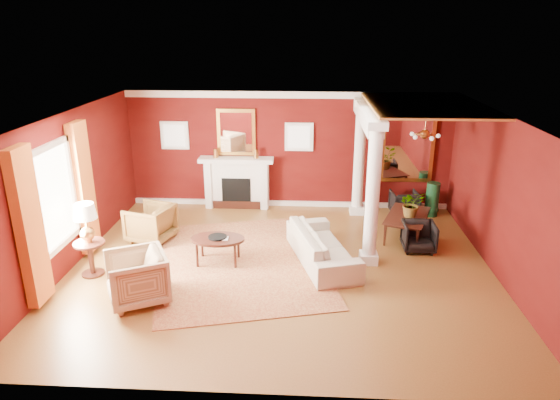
# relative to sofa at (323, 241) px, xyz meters

# --- Properties ---
(ground) EXTENTS (8.00, 8.00, 0.00)m
(ground) POSITION_rel_sofa_xyz_m (-0.79, -0.30, -0.45)
(ground) COLOR brown
(ground) RESTS_ON ground
(room_shell) EXTENTS (8.04, 7.04, 2.92)m
(room_shell) POSITION_rel_sofa_xyz_m (-0.79, -0.30, 1.57)
(room_shell) COLOR #520E0B
(room_shell) RESTS_ON ground
(fireplace) EXTENTS (1.85, 0.42, 1.29)m
(fireplace) POSITION_rel_sofa_xyz_m (-2.09, 3.02, 0.20)
(fireplace) COLOR white
(fireplace) RESTS_ON ground
(overmantel_mirror) EXTENTS (0.95, 0.07, 1.15)m
(overmantel_mirror) POSITION_rel_sofa_xyz_m (-2.09, 3.15, 1.45)
(overmantel_mirror) COLOR gold
(overmantel_mirror) RESTS_ON fireplace
(flank_window_left) EXTENTS (0.70, 0.07, 0.70)m
(flank_window_left) POSITION_rel_sofa_xyz_m (-3.64, 3.16, 1.35)
(flank_window_left) COLOR white
(flank_window_left) RESTS_ON room_shell
(flank_window_right) EXTENTS (0.70, 0.07, 0.70)m
(flank_window_right) POSITION_rel_sofa_xyz_m (-0.54, 3.16, 1.35)
(flank_window_right) COLOR white
(flank_window_right) RESTS_ON room_shell
(left_window) EXTENTS (0.21, 2.55, 2.60)m
(left_window) POSITION_rel_sofa_xyz_m (-4.69, -0.90, 0.98)
(left_window) COLOR white
(left_window) RESTS_ON room_shell
(column_front) EXTENTS (0.36, 0.36, 2.80)m
(column_front) POSITION_rel_sofa_xyz_m (0.91, 0.00, 0.98)
(column_front) COLOR white
(column_front) RESTS_ON ground
(column_back) EXTENTS (0.36, 0.36, 2.80)m
(column_back) POSITION_rel_sofa_xyz_m (0.91, 2.70, 0.98)
(column_back) COLOR white
(column_back) RESTS_ON ground
(header_beam) EXTENTS (0.30, 3.20, 0.32)m
(header_beam) POSITION_rel_sofa_xyz_m (0.91, 1.60, 2.17)
(header_beam) COLOR white
(header_beam) RESTS_ON column_front
(amber_ceiling) EXTENTS (2.30, 3.40, 0.04)m
(amber_ceiling) POSITION_rel_sofa_xyz_m (2.06, 1.45, 2.42)
(amber_ceiling) COLOR #D58A3E
(amber_ceiling) RESTS_ON room_shell
(dining_mirror) EXTENTS (1.30, 0.07, 1.70)m
(dining_mirror) POSITION_rel_sofa_xyz_m (2.11, 3.15, 1.10)
(dining_mirror) COLOR gold
(dining_mirror) RESTS_ON room_shell
(chandelier) EXTENTS (0.60, 0.62, 0.75)m
(chandelier) POSITION_rel_sofa_xyz_m (2.11, 1.50, 1.80)
(chandelier) COLOR #B47B38
(chandelier) RESTS_ON room_shell
(crown_trim) EXTENTS (8.00, 0.08, 0.16)m
(crown_trim) POSITION_rel_sofa_xyz_m (-0.79, 3.16, 2.37)
(crown_trim) COLOR white
(crown_trim) RESTS_ON room_shell
(base_trim) EXTENTS (8.00, 0.08, 0.12)m
(base_trim) POSITION_rel_sofa_xyz_m (-0.79, 3.16, -0.39)
(base_trim) COLOR white
(base_trim) RESTS_ON ground
(rug) EXTENTS (4.05, 4.81, 0.02)m
(rug) POSITION_rel_sofa_xyz_m (-1.62, -0.15, -0.44)
(rug) COLOR maroon
(rug) RESTS_ON ground
(sofa) EXTENTS (1.28, 2.38, 0.89)m
(sofa) POSITION_rel_sofa_xyz_m (0.00, 0.00, 0.00)
(sofa) COLOR beige
(sofa) RESTS_ON ground
(armchair_leopard) EXTENTS (1.01, 1.05, 0.88)m
(armchair_leopard) POSITION_rel_sofa_xyz_m (-3.65, 0.81, -0.01)
(armchair_leopard) COLOR black
(armchair_leopard) RESTS_ON ground
(armchair_stripe) EXTENTS (1.20, 1.22, 0.96)m
(armchair_stripe) POSITION_rel_sofa_xyz_m (-3.12, -1.66, 0.03)
(armchair_stripe) COLOR tan
(armchair_stripe) RESTS_ON ground
(coffee_table) EXTENTS (1.04, 1.04, 0.53)m
(coffee_table) POSITION_rel_sofa_xyz_m (-2.03, -0.17, 0.03)
(coffee_table) COLOR black
(coffee_table) RESTS_ON ground
(coffee_book) EXTENTS (0.15, 0.02, 0.20)m
(coffee_book) POSITION_rel_sofa_xyz_m (-1.96, -0.21, 0.18)
(coffee_book) COLOR black
(coffee_book) RESTS_ON coffee_table
(side_table) EXTENTS (0.56, 0.56, 1.40)m
(side_table) POSITION_rel_sofa_xyz_m (-4.29, -0.79, 0.49)
(side_table) COLOR black
(side_table) RESTS_ON ground
(dining_table) EXTENTS (0.97, 1.53, 0.80)m
(dining_table) POSITION_rel_sofa_xyz_m (1.89, 1.30, -0.04)
(dining_table) COLOR black
(dining_table) RESTS_ON ground
(dining_chair_near) EXTENTS (0.65, 0.61, 0.66)m
(dining_chair_near) POSITION_rel_sofa_xyz_m (1.99, 0.63, -0.12)
(dining_chair_near) COLOR black
(dining_chair_near) RESTS_ON ground
(dining_chair_far) EXTENTS (0.68, 0.64, 0.65)m
(dining_chair_far) POSITION_rel_sofa_xyz_m (2.05, 2.69, -0.12)
(dining_chair_far) COLOR black
(dining_chair_far) RESTS_ON ground
(green_urn) EXTENTS (0.35, 0.35, 0.84)m
(green_urn) POSITION_rel_sofa_xyz_m (2.71, 2.66, -0.12)
(green_urn) COLOR #143F1F
(green_urn) RESTS_ON ground
(potted_plant) EXTENTS (0.63, 0.67, 0.45)m
(potted_plant) POSITION_rel_sofa_xyz_m (1.91, 1.23, 0.58)
(potted_plant) COLOR #26591E
(potted_plant) RESTS_ON dining_table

